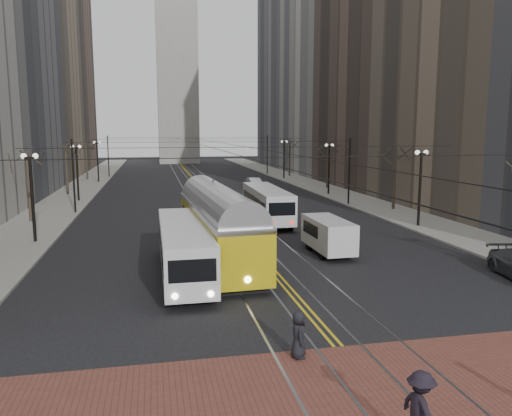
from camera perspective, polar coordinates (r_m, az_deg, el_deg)
name	(u,v)px	position (r m, az deg, el deg)	size (l,w,h in m)	color
ground	(328,335)	(18.69, 8.28, -14.19)	(260.00, 260.00, 0.00)	black
sidewalk_left	(76,193)	(62.22, -19.91, 1.60)	(5.00, 140.00, 0.15)	gray
sidewalk_right	(319,187)	(65.04, 7.25, 2.34)	(5.00, 140.00, 0.15)	gray
crosswalk_band	(377,391)	(15.36, 13.67, -19.68)	(25.00, 6.00, 0.01)	brown
streetcar_rails	(203,191)	(61.86, -6.02, 1.97)	(4.80, 130.00, 0.02)	gray
centre_lines	(203,191)	(61.86, -6.02, 1.97)	(0.42, 130.00, 0.01)	gold
building_left_far	(43,62)	(104.77, -23.14, 15.06)	(16.00, 20.00, 40.00)	brown
building_right_mid	(396,56)	(70.35, 15.72, 16.40)	(16.00, 20.00, 34.00)	brown
building_right_midfar	(353,18)	(90.67, 11.00, 20.53)	(20.00, 20.00, 52.00)	#AEACA4
building_right_far	(305,69)	(107.64, 5.64, 15.51)	(16.00, 20.00, 40.00)	slate
clock_tower	(175,1)	(121.72, -9.20, 22.28)	(12.00, 12.00, 66.00)	#B2AFA5
lamp_posts	(221,181)	(45.51, -4.04, 3.11)	(27.60, 57.20, 5.60)	black
street_trees	(212,175)	(51.93, -5.00, 3.80)	(31.68, 53.28, 5.60)	#382D23
trolley_wires	(213,166)	(51.44, -4.96, 4.84)	(25.96, 120.00, 6.60)	black
transit_bus	(184,251)	(25.35, -8.24, -4.84)	(2.24, 10.73, 2.68)	silver
streetcar	(218,231)	(28.31, -4.34, -2.69)	(2.60, 14.02, 3.30)	gold
rear_bus	(267,205)	(40.41, 1.26, 0.35)	(2.26, 10.39, 2.71)	white
cargo_van	(328,237)	(30.04, 8.24, -3.25)	(1.84, 4.78, 2.11)	silver
sedan_grey	(264,194)	(51.74, 0.89, 1.60)	(1.92, 4.77, 1.63)	#393A40
sedan_silver	(254,183)	(63.61, -0.18, 2.83)	(1.47, 4.21, 1.39)	#B3B7BB
pedestrian_a	(298,334)	(16.61, 4.87, -14.21)	(0.76, 0.49, 1.55)	black
pedestrian_d	(420,409)	(12.93, 18.28, -21.00)	(1.19, 0.68, 1.84)	black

